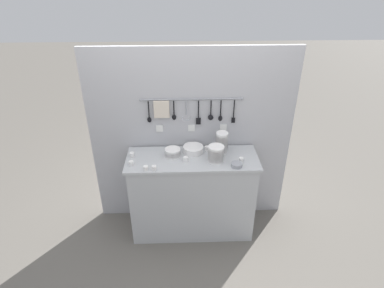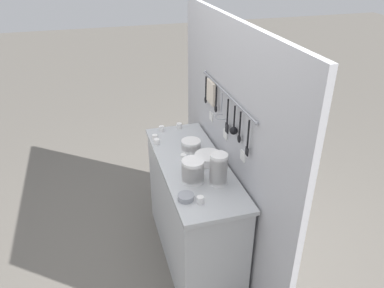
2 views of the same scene
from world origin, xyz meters
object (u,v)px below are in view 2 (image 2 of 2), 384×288
at_px(cup_back_right, 157,142).
at_px(cup_edge_near, 179,126).
at_px(cup_mid_row, 183,157).
at_px(cup_beside_plates, 162,129).
at_px(cup_edge_far, 155,137).
at_px(steel_mixing_bowl, 186,197).
at_px(cup_back_left, 219,169).
at_px(bowl_stack_wide_centre, 191,145).
at_px(bowl_stack_nested_right, 219,169).
at_px(bowl_stack_back_corner, 193,171).
at_px(plate_stack, 208,158).
at_px(cup_by_caddy, 200,200).

height_order(cup_back_right, cup_edge_near, same).
distance_m(cup_mid_row, cup_beside_plates, 0.53).
height_order(cup_beside_plates, cup_edge_far, same).
relative_size(steel_mixing_bowl, cup_back_left, 2.32).
bearing_deg(cup_back_left, bowl_stack_wide_centre, -163.24).
bearing_deg(cup_edge_far, cup_back_right, 0.00).
xyz_separation_m(bowl_stack_nested_right, bowl_stack_back_corner, (-0.07, -0.16, -0.03)).
relative_size(bowl_stack_nested_right, cup_edge_near, 4.97).
distance_m(bowl_stack_nested_right, cup_back_left, 0.18).
relative_size(steel_mixing_bowl, cup_edge_near, 2.32).
distance_m(bowl_stack_wide_centre, cup_edge_near, 0.41).
bearing_deg(cup_beside_plates, cup_edge_near, 94.50).
bearing_deg(cup_back_left, cup_back_right, -146.31).
bearing_deg(plate_stack, cup_edge_near, -173.51).
bearing_deg(bowl_stack_wide_centre, cup_back_left, 16.76).
bearing_deg(steel_mixing_bowl, cup_beside_plates, 176.96).
height_order(bowl_stack_nested_right, plate_stack, bowl_stack_nested_right).
bearing_deg(bowl_stack_nested_right, cup_mid_row, -157.98).
bearing_deg(cup_mid_row, bowl_stack_wide_centre, 143.04).
height_order(bowl_stack_nested_right, cup_back_right, bowl_stack_nested_right).
height_order(bowl_stack_back_corner, cup_edge_far, bowl_stack_back_corner).
xyz_separation_m(bowl_stack_back_corner, cup_edge_near, (-0.84, 0.11, -0.06)).
bearing_deg(steel_mixing_bowl, bowl_stack_wide_centre, 161.22).
bearing_deg(bowl_stack_back_corner, cup_mid_row, 178.15).
bearing_deg(cup_edge_near, cup_beside_plates, -85.50).
relative_size(bowl_stack_nested_right, cup_back_right, 4.97).
relative_size(steel_mixing_bowl, cup_beside_plates, 2.32).
xyz_separation_m(bowl_stack_wide_centre, bowl_stack_back_corner, (0.43, -0.11, 0.04)).
height_order(bowl_stack_nested_right, cup_mid_row, bowl_stack_nested_right).
distance_m(steel_mixing_bowl, cup_edge_near, 1.05).
distance_m(bowl_stack_wide_centre, cup_mid_row, 0.16).
bearing_deg(cup_mid_row, cup_back_right, -153.82).
xyz_separation_m(bowl_stack_nested_right, cup_back_left, (-0.14, 0.05, -0.09)).
bearing_deg(bowl_stack_back_corner, cup_beside_plates, -176.60).
bearing_deg(bowl_stack_nested_right, cup_by_caddy, -46.35).
distance_m(bowl_stack_back_corner, cup_mid_row, 0.30).
distance_m(cup_back_right, cup_by_caddy, 0.85).
bearing_deg(cup_edge_near, cup_back_left, 7.48).
bearing_deg(cup_edge_far, bowl_stack_wide_centre, 44.40).
height_order(bowl_stack_nested_right, cup_by_caddy, bowl_stack_nested_right).
xyz_separation_m(steel_mixing_bowl, cup_back_right, (-0.79, -0.04, 0.00)).
relative_size(bowl_stack_wide_centre, cup_by_caddy, 3.33).
xyz_separation_m(plate_stack, steel_mixing_bowl, (0.41, -0.29, -0.01)).
bearing_deg(cup_mid_row, cup_beside_plates, -173.65).
xyz_separation_m(plate_stack, cup_back_left, (0.15, 0.03, -0.01)).
bearing_deg(steel_mixing_bowl, cup_by_caddy, 53.19).
xyz_separation_m(cup_back_left, cup_edge_far, (-0.61, -0.35, 0.00)).
xyz_separation_m(cup_back_left, cup_by_caddy, (0.32, -0.24, 0.00)).
height_order(cup_edge_far, cup_by_caddy, same).
bearing_deg(cup_beside_plates, cup_by_caddy, 1.33).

